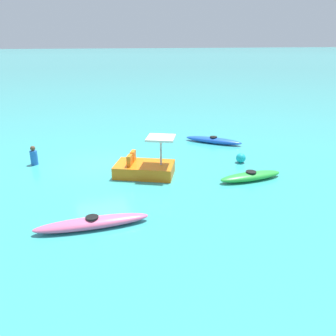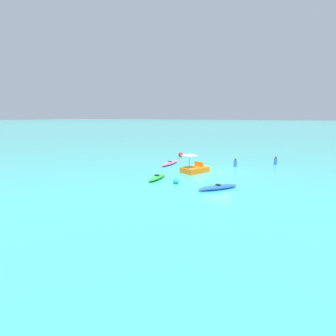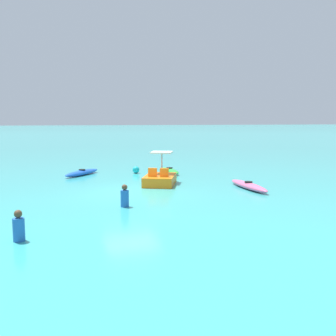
{
  "view_description": "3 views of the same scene",
  "coord_description": "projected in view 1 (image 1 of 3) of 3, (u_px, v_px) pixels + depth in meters",
  "views": [
    {
      "loc": [
        1.85,
        14.95,
        5.26
      ],
      "look_at": [
        -2.07,
        3.43,
        0.77
      ],
      "focal_mm": 36.59,
      "sensor_mm": 36.0,
      "label": 1
    },
    {
      "loc": [
        -24.54,
        -5.98,
        5.19
      ],
      "look_at": [
        -3.89,
        3.57,
        0.69
      ],
      "focal_mm": 28.48,
      "sensor_mm": 36.0,
      "label": 2
    },
    {
      "loc": [
        16.87,
        -4.09,
        3.3
      ],
      "look_at": [
        -4.4,
        3.38,
        0.48
      ],
      "focal_mm": 40.1,
      "sensor_mm": 36.0,
      "label": 3
    }
  ],
  "objects": [
    {
      "name": "kayak_blue",
      "position": [
        213.0,
        140.0,
        18.89
      ],
      "size": [
        2.74,
        2.61,
        0.37
      ],
      "color": "blue",
      "rests_on": "ground_plane"
    },
    {
      "name": "kayak_green",
      "position": [
        251.0,
        176.0,
        13.83
      ],
      "size": [
        2.75,
        0.71,
        0.37
      ],
      "color": "green",
      "rests_on": "ground_plane"
    },
    {
      "name": "buoy_cyan",
      "position": [
        241.0,
        158.0,
        15.82
      ],
      "size": [
        0.44,
        0.44,
        0.44
      ],
      "primitive_type": "sphere",
      "color": "#19B7C6",
      "rests_on": "ground_plane"
    },
    {
      "name": "kayak_pink",
      "position": [
        92.0,
        223.0,
        10.27
      ],
      "size": [
        3.46,
        0.77,
        0.37
      ],
      "color": "pink",
      "rests_on": "ground_plane"
    },
    {
      "name": "person_by_kayaks",
      "position": [
        34.0,
        156.0,
        15.5
      ],
      "size": [
        0.42,
        0.42,
        0.88
      ],
      "color": "blue",
      "rests_on": "ground_plane"
    },
    {
      "name": "pedal_boat_orange",
      "position": [
        145.0,
        167.0,
        14.29
      ],
      "size": [
        2.82,
        2.41,
        1.68
      ],
      "color": "orange",
      "rests_on": "ground_plane"
    },
    {
      "name": "ground_plane",
      "position": [
        101.0,
        164.0,
        15.66
      ],
      "size": [
        600.0,
        600.0,
        0.0
      ],
      "primitive_type": "plane",
      "color": "#38ADA8"
    }
  ]
}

